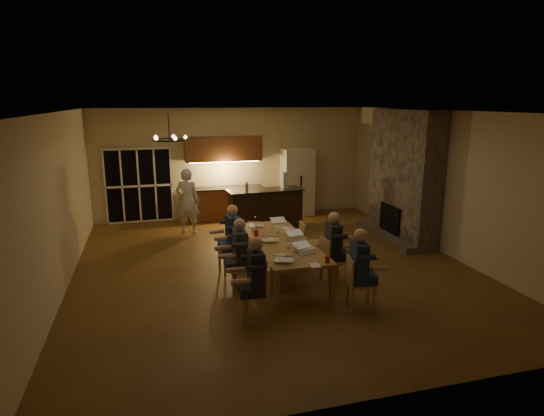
% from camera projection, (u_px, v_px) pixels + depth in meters
% --- Properties ---
extents(floor, '(9.00, 9.00, 0.00)m').
position_uv_depth(floor, '(273.00, 267.00, 9.55)').
color(floor, brown).
rests_on(floor, ground).
extents(back_wall, '(8.00, 0.04, 3.20)m').
position_uv_depth(back_wall, '(233.00, 163.00, 13.42)').
color(back_wall, '#C8B78D').
rests_on(back_wall, ground).
extents(left_wall, '(0.04, 9.00, 3.20)m').
position_uv_depth(left_wall, '(57.00, 204.00, 8.15)').
color(left_wall, '#C8B78D').
rests_on(left_wall, ground).
extents(right_wall, '(0.04, 9.00, 3.20)m').
position_uv_depth(right_wall, '(445.00, 183.00, 10.20)').
color(right_wall, '#C8B78D').
rests_on(right_wall, ground).
extents(ceiling, '(8.00, 9.00, 0.04)m').
position_uv_depth(ceiling, '(273.00, 110.00, 8.80)').
color(ceiling, white).
rests_on(ceiling, back_wall).
extents(french_doors, '(1.86, 0.08, 2.10)m').
position_uv_depth(french_doors, '(139.00, 186.00, 12.81)').
color(french_doors, black).
rests_on(french_doors, ground).
extents(fireplace, '(0.58, 2.50, 3.20)m').
position_uv_depth(fireplace, '(404.00, 175.00, 11.25)').
color(fireplace, '#726459').
rests_on(fireplace, ground).
extents(kitchenette, '(2.24, 0.68, 2.40)m').
position_uv_depth(kitchenette, '(225.00, 179.00, 13.13)').
color(kitchenette, brown).
rests_on(kitchenette, ground).
extents(refrigerator, '(0.90, 0.68, 2.00)m').
position_uv_depth(refrigerator, '(297.00, 182.00, 13.69)').
color(refrigerator, beige).
rests_on(refrigerator, ground).
extents(dining_table, '(1.10, 2.97, 0.75)m').
position_uv_depth(dining_table, '(281.00, 259.00, 8.90)').
color(dining_table, '#A68442').
rests_on(dining_table, ground).
extents(bar_island, '(2.07, 0.81, 1.08)m').
position_uv_depth(bar_island, '(265.00, 209.00, 12.28)').
color(bar_island, black).
rests_on(bar_island, ground).
extents(chair_left_near, '(0.55, 0.55, 0.89)m').
position_uv_depth(chair_left_near, '(256.00, 292.00, 7.20)').
color(chair_left_near, tan).
rests_on(chair_left_near, ground).
extents(chair_left_mid, '(0.55, 0.55, 0.89)m').
position_uv_depth(chair_left_mid, '(244.00, 269.00, 8.19)').
color(chair_left_mid, tan).
rests_on(chair_left_mid, ground).
extents(chair_left_far, '(0.50, 0.50, 0.89)m').
position_uv_depth(chair_left_far, '(230.00, 251.00, 9.15)').
color(chair_left_far, tan).
rests_on(chair_left_far, ground).
extents(chair_right_near, '(0.52, 0.52, 0.89)m').
position_uv_depth(chair_right_near, '(361.00, 283.00, 7.57)').
color(chair_right_near, tan).
rests_on(chair_right_near, ground).
extents(chair_right_mid, '(0.47, 0.47, 0.89)m').
position_uv_depth(chair_right_mid, '(334.00, 260.00, 8.66)').
color(chair_right_mid, tan).
rests_on(chair_right_mid, ground).
extents(chair_right_far, '(0.47, 0.47, 0.89)m').
position_uv_depth(chair_right_far, '(311.00, 243.00, 9.71)').
color(chair_right_far, tan).
rests_on(chair_right_far, ground).
extents(person_left_near, '(0.62, 0.62, 1.38)m').
position_uv_depth(person_left_near, '(256.00, 279.00, 7.09)').
color(person_left_near, '#24282E').
rests_on(person_left_near, ground).
extents(person_right_near, '(0.68, 0.68, 1.38)m').
position_uv_depth(person_right_near, '(359.00, 269.00, 7.53)').
color(person_right_near, navy).
rests_on(person_right_near, ground).
extents(person_left_mid, '(0.61, 0.61, 1.38)m').
position_uv_depth(person_left_mid, '(240.00, 255.00, 8.17)').
color(person_left_mid, '#383D42').
rests_on(person_left_mid, ground).
extents(person_right_mid, '(0.65, 0.65, 1.38)m').
position_uv_depth(person_right_mid, '(333.00, 247.00, 8.63)').
color(person_right_mid, '#24282E').
rests_on(person_right_mid, ground).
extents(person_left_far, '(0.64, 0.64, 1.38)m').
position_uv_depth(person_left_far, '(233.00, 238.00, 9.21)').
color(person_left_far, navy).
rests_on(person_left_far, ground).
extents(standing_person, '(0.74, 0.64, 1.72)m').
position_uv_depth(standing_person, '(188.00, 201.00, 11.74)').
color(standing_person, silver).
rests_on(standing_person, ground).
extents(chandelier, '(0.58, 0.58, 0.03)m').
position_uv_depth(chandelier, '(169.00, 140.00, 7.80)').
color(chandelier, black).
rests_on(chandelier, ceiling).
extents(laptop_a, '(0.41, 0.38, 0.23)m').
position_uv_depth(laptop_a, '(284.00, 255.00, 7.70)').
color(laptop_a, silver).
rests_on(laptop_a, dining_table).
extents(laptop_b, '(0.38, 0.36, 0.23)m').
position_uv_depth(laptop_b, '(305.00, 247.00, 8.08)').
color(laptop_b, silver).
rests_on(laptop_b, dining_table).
extents(laptop_c, '(0.39, 0.36, 0.23)m').
position_uv_depth(laptop_c, '(270.00, 235.00, 8.80)').
color(laptop_c, silver).
rests_on(laptop_c, dining_table).
extents(laptop_d, '(0.35, 0.32, 0.23)m').
position_uv_depth(laptop_d, '(297.00, 235.00, 8.83)').
color(laptop_d, silver).
rests_on(laptop_d, dining_table).
extents(laptop_e, '(0.40, 0.38, 0.23)m').
position_uv_depth(laptop_e, '(256.00, 221.00, 9.83)').
color(laptop_e, silver).
rests_on(laptop_e, dining_table).
extents(laptop_f, '(0.33, 0.29, 0.23)m').
position_uv_depth(laptop_f, '(279.00, 222.00, 9.78)').
color(laptop_f, silver).
rests_on(laptop_f, dining_table).
extents(mug_front, '(0.08, 0.08, 0.10)m').
position_uv_depth(mug_front, '(289.00, 246.00, 8.35)').
color(mug_front, white).
rests_on(mug_front, dining_table).
extents(mug_mid, '(0.08, 0.08, 0.10)m').
position_uv_depth(mug_mid, '(277.00, 230.00, 9.35)').
color(mug_mid, white).
rests_on(mug_mid, dining_table).
extents(mug_back, '(0.09, 0.09, 0.10)m').
position_uv_depth(mug_back, '(254.00, 230.00, 9.40)').
color(mug_back, white).
rests_on(mug_back, dining_table).
extents(redcup_near, '(0.08, 0.08, 0.12)m').
position_uv_depth(redcup_near, '(327.00, 259.00, 7.64)').
color(redcup_near, '#B41A0C').
rests_on(redcup_near, dining_table).
extents(redcup_mid, '(0.08, 0.08, 0.12)m').
position_uv_depth(redcup_mid, '(256.00, 233.00, 9.13)').
color(redcup_mid, '#B41A0C').
rests_on(redcup_mid, dining_table).
extents(can_silver, '(0.07, 0.07, 0.12)m').
position_uv_depth(can_silver, '(297.00, 250.00, 8.12)').
color(can_silver, '#B2B2B7').
rests_on(can_silver, dining_table).
extents(can_cola, '(0.06, 0.06, 0.12)m').
position_uv_depth(can_cola, '(255.00, 220.00, 10.14)').
color(can_cola, '#3F0F0C').
rests_on(can_cola, dining_table).
extents(can_right, '(0.07, 0.07, 0.12)m').
position_uv_depth(can_right, '(296.00, 233.00, 9.15)').
color(can_right, '#B2B2B7').
rests_on(can_right, dining_table).
extents(plate_near, '(0.25, 0.25, 0.02)m').
position_uv_depth(plate_near, '(308.00, 248.00, 8.35)').
color(plate_near, white).
rests_on(plate_near, dining_table).
extents(plate_left, '(0.23, 0.23, 0.02)m').
position_uv_depth(plate_left, '(280.00, 256.00, 7.92)').
color(plate_left, white).
rests_on(plate_left, dining_table).
extents(plate_far, '(0.24, 0.24, 0.02)m').
position_uv_depth(plate_far, '(288.00, 229.00, 9.63)').
color(plate_far, white).
rests_on(plate_far, dining_table).
extents(notepad, '(0.19, 0.25, 0.01)m').
position_uv_depth(notepad, '(315.00, 265.00, 7.50)').
color(notepad, white).
rests_on(notepad, dining_table).
extents(bar_bottle, '(0.08, 0.08, 0.24)m').
position_uv_depth(bar_bottle, '(247.00, 186.00, 11.94)').
color(bar_bottle, '#99999E').
rests_on(bar_bottle, bar_island).
extents(bar_blender, '(0.17, 0.17, 0.43)m').
position_uv_depth(bar_blender, '(284.00, 180.00, 12.33)').
color(bar_blender, silver).
rests_on(bar_blender, bar_island).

